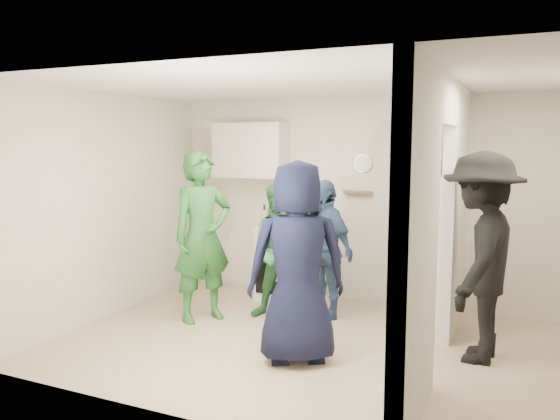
# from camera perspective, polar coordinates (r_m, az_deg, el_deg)

# --- Properties ---
(floor) EXTENTS (4.80, 4.80, 0.00)m
(floor) POSITION_cam_1_polar(r_m,az_deg,el_deg) (5.48, 2.96, -13.83)
(floor) COLOR tan
(floor) RESTS_ON ground
(wall_back) EXTENTS (4.80, 0.00, 4.80)m
(wall_back) POSITION_cam_1_polar(r_m,az_deg,el_deg) (6.77, 8.23, 1.05)
(wall_back) COLOR silver
(wall_back) RESTS_ON floor
(wall_front) EXTENTS (4.80, 0.00, 4.80)m
(wall_front) POSITION_cam_1_polar(r_m,az_deg,el_deg) (3.65, -6.60, -4.16)
(wall_front) COLOR silver
(wall_front) RESTS_ON floor
(wall_left) EXTENTS (0.00, 3.40, 3.40)m
(wall_left) POSITION_cam_1_polar(r_m,az_deg,el_deg) (6.42, -17.36, 0.47)
(wall_left) COLOR silver
(wall_left) RESTS_ON floor
(ceiling) EXTENTS (4.80, 4.80, 0.00)m
(ceiling) POSITION_cam_1_polar(r_m,az_deg,el_deg) (5.14, 3.14, 13.14)
(ceiling) COLOR white
(ceiling) RESTS_ON wall_back
(partition_pier_back) EXTENTS (0.12, 1.20, 2.50)m
(partition_pier_back) POSITION_cam_1_polar(r_m,az_deg,el_deg) (5.95, 17.79, -0.06)
(partition_pier_back) COLOR silver
(partition_pier_back) RESTS_ON floor
(partition_pier_front) EXTENTS (0.12, 1.20, 2.50)m
(partition_pier_front) POSITION_cam_1_polar(r_m,az_deg,el_deg) (3.80, 14.07, -3.89)
(partition_pier_front) COLOR silver
(partition_pier_front) RESTS_ON floor
(partition_header) EXTENTS (0.12, 1.00, 0.40)m
(partition_header) POSITION_cam_1_polar(r_m,az_deg,el_deg) (4.83, 16.79, 10.86)
(partition_header) COLOR silver
(partition_header) RESTS_ON partition_pier_back
(stove) EXTENTS (0.77, 0.64, 0.91)m
(stove) POSITION_cam_1_polar(r_m,az_deg,el_deg) (6.84, 1.18, -5.56)
(stove) COLOR white
(stove) RESTS_ON floor
(upper_cabinet) EXTENTS (0.95, 0.34, 0.70)m
(upper_cabinet) POSITION_cam_1_polar(r_m,az_deg,el_deg) (7.08, -3.12, 6.25)
(upper_cabinet) COLOR silver
(upper_cabinet) RESTS_ON wall_back
(fridge) EXTENTS (0.65, 0.63, 1.58)m
(fridge) POSITION_cam_1_polar(r_m,az_deg,el_deg) (6.30, 15.03, -3.79)
(fridge) COLOR white
(fridge) RESTS_ON floor
(wicker_basket) EXTENTS (0.35, 0.25, 0.15)m
(wicker_basket) POSITION_cam_1_polar(r_m,az_deg,el_deg) (6.26, 14.46, 4.16)
(wicker_basket) COLOR brown
(wicker_basket) RESTS_ON fridge
(blue_bowl) EXTENTS (0.24, 0.24, 0.11)m
(blue_bowl) POSITION_cam_1_polar(r_m,az_deg,el_deg) (6.26, 14.49, 5.35)
(blue_bowl) COLOR navy
(blue_bowl) RESTS_ON wicker_basket
(yellow_cup_stack_top) EXTENTS (0.09, 0.09, 0.25)m
(yellow_cup_stack_top) POSITION_cam_1_polar(r_m,az_deg,el_deg) (6.07, 17.22, 4.45)
(yellow_cup_stack_top) COLOR yellow
(yellow_cup_stack_top) RESTS_ON fridge
(wall_clock) EXTENTS (0.22, 0.02, 0.22)m
(wall_clock) POSITION_cam_1_polar(r_m,az_deg,el_deg) (6.70, 8.66, 4.84)
(wall_clock) COLOR white
(wall_clock) RESTS_ON wall_back
(spice_shelf) EXTENTS (0.35, 0.08, 0.03)m
(spice_shelf) POSITION_cam_1_polar(r_m,az_deg,el_deg) (6.71, 8.13, 1.86)
(spice_shelf) COLOR olive
(spice_shelf) RESTS_ON wall_back
(yellow_cup_stack_stove) EXTENTS (0.09, 0.09, 0.25)m
(yellow_cup_stack_stove) POSITION_cam_1_polar(r_m,az_deg,el_deg) (6.58, -0.51, -0.91)
(yellow_cup_stack_stove) COLOR yellow
(yellow_cup_stack_stove) RESTS_ON stove
(red_cup) EXTENTS (0.09, 0.09, 0.12)m
(red_cup) POSITION_cam_1_polar(r_m,az_deg,el_deg) (6.48, 2.30, -1.63)
(red_cup) COLOR red
(red_cup) RESTS_ON stove
(person_green_left) EXTENTS (0.74, 0.81, 1.86)m
(person_green_left) POSITION_cam_1_polar(r_m,az_deg,el_deg) (6.02, -8.11, -2.79)
(person_green_left) COLOR #2D7234
(person_green_left) RESTS_ON floor
(person_green_center) EXTENTS (0.86, 0.74, 1.51)m
(person_green_center) POSITION_cam_1_polar(r_m,az_deg,el_deg) (6.03, 0.29, -4.38)
(person_green_center) COLOR #327341
(person_green_center) RESTS_ON floor
(person_denim) EXTENTS (0.97, 0.82, 1.55)m
(person_denim) POSITION_cam_1_polar(r_m,az_deg,el_deg) (6.08, 4.60, -4.12)
(person_denim) COLOR #365377
(person_denim) RESTS_ON floor
(person_navy) EXTENTS (1.05, 0.94, 1.81)m
(person_navy) POSITION_cam_1_polar(r_m,az_deg,el_deg) (4.84, 1.83, -5.48)
(person_navy) COLOR black
(person_navy) RESTS_ON floor
(person_nook) EXTENTS (0.83, 1.29, 1.89)m
(person_nook) POSITION_cam_1_polar(r_m,az_deg,el_deg) (5.19, 20.20, -4.61)
(person_nook) COLOR black
(person_nook) RESTS_ON floor
(bottle_a) EXTENTS (0.06, 0.06, 0.30)m
(bottle_a) POSITION_cam_1_polar(r_m,az_deg,el_deg) (6.94, -0.67, -0.30)
(bottle_a) COLOR brown
(bottle_a) RESTS_ON stove
(bottle_b) EXTENTS (0.08, 0.08, 0.28)m
(bottle_b) POSITION_cam_1_polar(r_m,az_deg,el_deg) (6.73, -0.51, -0.61)
(bottle_b) COLOR #194918
(bottle_b) RESTS_ON stove
(bottle_c) EXTENTS (0.07, 0.07, 0.26)m
(bottle_c) POSITION_cam_1_polar(r_m,az_deg,el_deg) (6.91, 0.94, -0.47)
(bottle_c) COLOR #999FA6
(bottle_c) RESTS_ON stove
(bottle_d) EXTENTS (0.06, 0.06, 0.27)m
(bottle_d) POSITION_cam_1_polar(r_m,az_deg,el_deg) (6.67, 1.19, -0.70)
(bottle_d) COLOR brown
(bottle_d) RESTS_ON stove
(bottle_e) EXTENTS (0.07, 0.07, 0.26)m
(bottle_e) POSITION_cam_1_polar(r_m,az_deg,el_deg) (6.87, 2.58, -0.54)
(bottle_e) COLOR silver
(bottle_e) RESTS_ON stove
(bottle_f) EXTENTS (0.06, 0.06, 0.26)m
(bottle_f) POSITION_cam_1_polar(r_m,az_deg,el_deg) (6.68, 2.49, -0.77)
(bottle_f) COLOR #123316
(bottle_f) RESTS_ON stove
(bottle_g) EXTENTS (0.06, 0.06, 0.24)m
(bottle_g) POSITION_cam_1_polar(r_m,az_deg,el_deg) (6.75, 3.71, -0.75)
(bottle_g) COLOR #A58C36
(bottle_g) RESTS_ON stove
(bottle_h) EXTENTS (0.08, 0.08, 0.28)m
(bottle_h) POSITION_cam_1_polar(r_m,az_deg,el_deg) (6.76, -1.65, -0.59)
(bottle_h) COLOR #B0B4BC
(bottle_h) RESTS_ON stove
(bottle_i) EXTENTS (0.06, 0.06, 0.28)m
(bottle_i) POSITION_cam_1_polar(r_m,az_deg,el_deg) (6.80, 1.91, -0.55)
(bottle_i) COLOR #5C270F
(bottle_i) RESTS_ON stove
(bottle_j) EXTENTS (0.07, 0.07, 0.26)m
(bottle_j) POSITION_cam_1_polar(r_m,az_deg,el_deg) (6.52, 3.29, -0.93)
(bottle_j) COLOR #1F5C2A
(bottle_j) RESTS_ON stove
(bottle_k) EXTENTS (0.06, 0.06, 0.32)m
(bottle_k) POSITION_cam_1_polar(r_m,az_deg,el_deg) (6.87, -0.28, -0.28)
(bottle_k) COLOR maroon
(bottle_k) RESTS_ON stove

